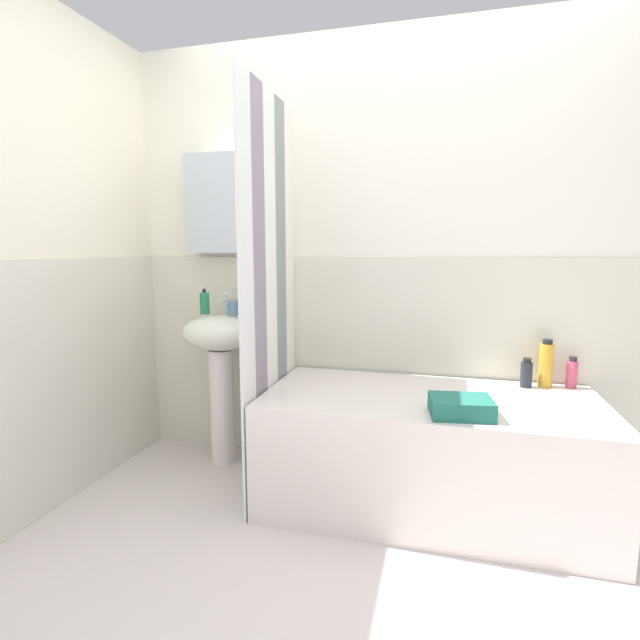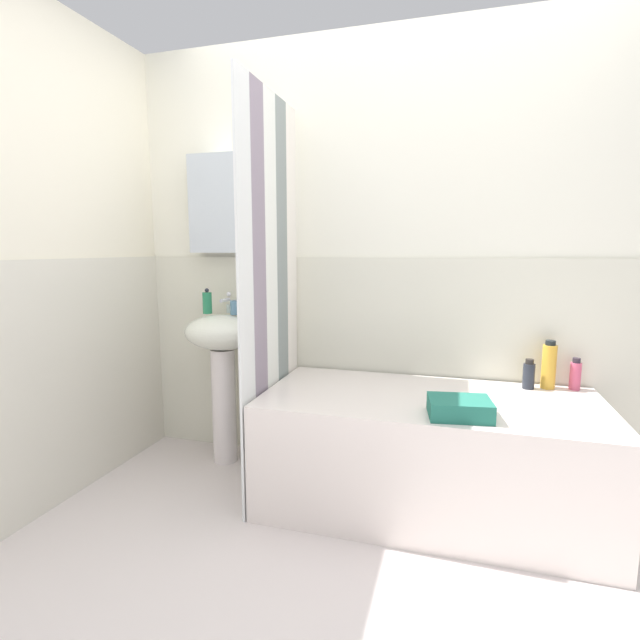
{
  "view_description": "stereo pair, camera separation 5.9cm",
  "coord_description": "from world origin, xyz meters",
  "px_view_note": "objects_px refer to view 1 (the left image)",
  "views": [
    {
      "loc": [
        0.25,
        -1.38,
        1.25
      ],
      "look_at": [
        -0.33,
        0.82,
        0.9
      ],
      "focal_mm": 26.56,
      "sensor_mm": 36.0,
      "label": 1
    },
    {
      "loc": [
        0.31,
        -1.37,
        1.25
      ],
      "look_at": [
        -0.33,
        0.82,
        0.9
      ],
      "focal_mm": 26.56,
      "sensor_mm": 36.0,
      "label": 2
    }
  ],
  "objects_px": {
    "soap_dispenser": "(205,303)",
    "towel_folded": "(461,407)",
    "toothbrush_cup": "(234,308)",
    "body_wash_bottle": "(526,374)",
    "conditioner_bottle": "(546,364)",
    "sink": "(220,356)",
    "shampoo_bottle": "(572,373)",
    "bathtub": "(428,451)"
  },
  "relations": [
    {
      "from": "conditioner_bottle",
      "to": "body_wash_bottle",
      "type": "bearing_deg",
      "value": -159.93
    },
    {
      "from": "sink",
      "to": "shampoo_bottle",
      "type": "bearing_deg",
      "value": 4.23
    },
    {
      "from": "toothbrush_cup",
      "to": "bathtub",
      "type": "distance_m",
      "value": 1.3
    },
    {
      "from": "bathtub",
      "to": "body_wash_bottle",
      "type": "height_order",
      "value": "body_wash_bottle"
    },
    {
      "from": "bathtub",
      "to": "body_wash_bottle",
      "type": "bearing_deg",
      "value": 30.78
    },
    {
      "from": "body_wash_bottle",
      "to": "towel_folded",
      "type": "distance_m",
      "value": 0.61
    },
    {
      "from": "shampoo_bottle",
      "to": "towel_folded",
      "type": "xyz_separation_m",
      "value": [
        -0.55,
        -0.56,
        -0.04
      ]
    },
    {
      "from": "toothbrush_cup",
      "to": "shampoo_bottle",
      "type": "bearing_deg",
      "value": 3.01
    },
    {
      "from": "soap_dispenser",
      "to": "towel_folded",
      "type": "height_order",
      "value": "soap_dispenser"
    },
    {
      "from": "sink",
      "to": "towel_folded",
      "type": "height_order",
      "value": "sink"
    },
    {
      "from": "toothbrush_cup",
      "to": "body_wash_bottle",
      "type": "bearing_deg",
      "value": 1.71
    },
    {
      "from": "towel_folded",
      "to": "shampoo_bottle",
      "type": "bearing_deg",
      "value": 45.71
    },
    {
      "from": "soap_dispenser",
      "to": "towel_folded",
      "type": "xyz_separation_m",
      "value": [
        1.42,
        -0.46,
        -0.35
      ]
    },
    {
      "from": "soap_dispenser",
      "to": "sink",
      "type": "bearing_deg",
      "value": -18.54
    },
    {
      "from": "sink",
      "to": "toothbrush_cup",
      "type": "height_order",
      "value": "toothbrush_cup"
    },
    {
      "from": "conditioner_bottle",
      "to": "sink",
      "type": "bearing_deg",
      "value": -175.89
    },
    {
      "from": "sink",
      "to": "bathtub",
      "type": "distance_m",
      "value": 1.25
    },
    {
      "from": "toothbrush_cup",
      "to": "towel_folded",
      "type": "height_order",
      "value": "toothbrush_cup"
    },
    {
      "from": "soap_dispenser",
      "to": "conditioner_bottle",
      "type": "xyz_separation_m",
      "value": [
        1.85,
        0.09,
        -0.27
      ]
    },
    {
      "from": "conditioner_bottle",
      "to": "body_wash_bottle",
      "type": "xyz_separation_m",
      "value": [
        -0.09,
        -0.03,
        -0.05
      ]
    },
    {
      "from": "conditioner_bottle",
      "to": "towel_folded",
      "type": "bearing_deg",
      "value": -127.65
    },
    {
      "from": "toothbrush_cup",
      "to": "body_wash_bottle",
      "type": "height_order",
      "value": "toothbrush_cup"
    },
    {
      "from": "soap_dispenser",
      "to": "toothbrush_cup",
      "type": "distance_m",
      "value": 0.18
    },
    {
      "from": "soap_dispenser",
      "to": "bathtub",
      "type": "bearing_deg",
      "value": -9.76
    },
    {
      "from": "shampoo_bottle",
      "to": "body_wash_bottle",
      "type": "bearing_deg",
      "value": -167.86
    },
    {
      "from": "soap_dispenser",
      "to": "bathtub",
      "type": "height_order",
      "value": "soap_dispenser"
    },
    {
      "from": "soap_dispenser",
      "to": "shampoo_bottle",
      "type": "bearing_deg",
      "value": 2.96
    },
    {
      "from": "conditioner_bottle",
      "to": "body_wash_bottle",
      "type": "relative_size",
      "value": 1.62
    },
    {
      "from": "sink",
      "to": "shampoo_bottle",
      "type": "xyz_separation_m",
      "value": [
        1.86,
        0.14,
        -0.01
      ]
    },
    {
      "from": "sink",
      "to": "bathtub",
      "type": "bearing_deg",
      "value": -8.94
    },
    {
      "from": "towel_folded",
      "to": "body_wash_bottle",
      "type": "bearing_deg",
      "value": 57.38
    },
    {
      "from": "sink",
      "to": "conditioner_bottle",
      "type": "xyz_separation_m",
      "value": [
        1.74,
        0.13,
        0.03
      ]
    },
    {
      "from": "sink",
      "to": "soap_dispenser",
      "type": "xyz_separation_m",
      "value": [
        -0.11,
        0.04,
        0.3
      ]
    },
    {
      "from": "sink",
      "to": "shampoo_bottle",
      "type": "height_order",
      "value": "sink"
    },
    {
      "from": "toothbrush_cup",
      "to": "soap_dispenser",
      "type": "bearing_deg",
      "value": -177.53
    },
    {
      "from": "sink",
      "to": "toothbrush_cup",
      "type": "bearing_deg",
      "value": 31.42
    },
    {
      "from": "soap_dispenser",
      "to": "bathtub",
      "type": "relative_size",
      "value": 0.09
    },
    {
      "from": "soap_dispenser",
      "to": "bathtub",
      "type": "distance_m",
      "value": 1.46
    },
    {
      "from": "conditioner_bottle",
      "to": "body_wash_bottle",
      "type": "distance_m",
      "value": 0.11
    },
    {
      "from": "body_wash_bottle",
      "to": "towel_folded",
      "type": "xyz_separation_m",
      "value": [
        -0.33,
        -0.52,
        -0.03
      ]
    },
    {
      "from": "shampoo_bottle",
      "to": "soap_dispenser",
      "type": "bearing_deg",
      "value": -177.04
    },
    {
      "from": "body_wash_bottle",
      "to": "sink",
      "type": "bearing_deg",
      "value": -176.85
    }
  ]
}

